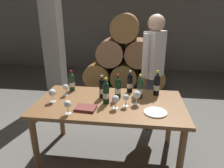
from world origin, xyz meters
The scene contains 21 objects.
ground_plane centered at (0.00, 0.00, 0.00)m, with size 14.00×14.00×0.00m, color #66635E.
cellar_back_wall centered at (0.00, 4.20, 1.40)m, with size 10.00×0.24×2.80m, color gray.
barrel_stack centered at (0.00, 2.60, 0.66)m, with size 1.86×0.90×1.69m.
stone_pillar centered at (-1.30, 1.60, 1.30)m, with size 0.32×0.32×2.60m, color gray.
dining_table centered at (0.00, 0.00, 0.67)m, with size 1.70×0.90×0.76m.
wine_bottle_0 centered at (0.08, 0.13, 0.89)m, with size 0.07×0.07×0.30m.
wine_bottle_1 centered at (0.34, 0.16, 0.89)m, with size 0.07×0.07×0.30m.
wine_bottle_2 centered at (-0.04, -0.03, 0.89)m, with size 0.07×0.07×0.31m.
wine_bottle_3 centered at (-0.11, 0.12, 0.88)m, with size 0.07×0.07×0.28m.
wine_bottle_4 centered at (0.55, 0.28, 0.89)m, with size 0.07×0.07×0.31m.
wine_bottle_5 centered at (0.21, 0.34, 0.88)m, with size 0.07×0.07×0.29m.
wine_bottle_6 centered at (-0.54, 0.29, 0.88)m, with size 0.07×0.07×0.27m.
wine_glass_0 centered at (0.08, -0.15, 0.87)m, with size 0.08×0.08×0.15m.
wine_glass_1 centered at (-0.57, 0.13, 0.86)m, with size 0.07×0.07×0.14m.
wine_glass_2 centered at (0.31, -0.02, 0.87)m, with size 0.09×0.09×0.16m.
wine_glass_3 centered at (0.19, -0.09, 0.86)m, with size 0.07×0.07×0.14m.
wine_glass_4 centered at (-0.39, -0.33, 0.87)m, with size 0.08×0.08×0.15m.
wine_glass_5 centered at (-0.65, -0.07, 0.87)m, with size 0.08×0.08×0.16m.
tasting_notebook centered at (-0.23, -0.21, 0.77)m, with size 0.22×0.16×0.03m, color brown.
serving_plate centered at (0.51, -0.20, 0.77)m, with size 0.24×0.24×0.01m, color white.
sommelier_presenting centered at (0.53, 0.75, 1.04)m, with size 0.33×0.42×1.72m.
Camera 1 is at (0.29, -2.10, 1.77)m, focal length 32.46 mm.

